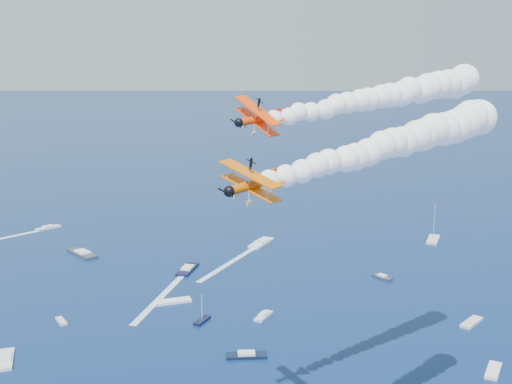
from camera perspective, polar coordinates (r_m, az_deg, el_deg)
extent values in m
cube|color=black|center=(217.56, -5.79, -6.50)|extent=(8.58, 12.78, 0.70)
cube|color=white|center=(244.20, 0.44, -4.30)|extent=(11.51, 13.34, 0.70)
cube|color=silver|center=(275.31, -17.11, -2.91)|extent=(9.73, 7.96, 0.70)
cube|color=silver|center=(186.28, 17.71, -10.42)|extent=(8.47, 7.47, 0.70)
cube|color=#2E343D|center=(239.60, -14.42, -5.04)|extent=(11.21, 14.56, 0.70)
cube|color=#2E333D|center=(212.97, 10.59, -7.09)|extent=(4.98, 7.01, 0.70)
cube|color=silver|center=(168.82, -20.38, -13.10)|extent=(4.36, 11.00, 0.70)
cube|color=white|center=(192.56, -7.01, -9.12)|extent=(10.49, 4.52, 0.70)
cube|color=silver|center=(256.48, 14.71, -3.89)|extent=(9.45, 12.12, 0.70)
cube|color=silver|center=(185.46, -16.10, -10.42)|extent=(3.49, 5.53, 0.70)
cube|color=silver|center=(181.47, 0.64, -10.42)|extent=(6.32, 7.15, 0.70)
cube|color=black|center=(160.55, -0.81, -13.63)|extent=(9.75, 4.16, 0.70)
cube|color=white|center=(162.72, 19.37, -14.02)|extent=(7.25, 8.29, 0.70)
cube|color=black|center=(179.33, -4.57, -10.75)|extent=(5.21, 6.23, 0.70)
cube|color=white|center=(195.55, -8.17, -8.91)|extent=(17.37, 35.49, 0.04)
cube|color=white|center=(222.41, -2.40, -6.11)|extent=(24.39, 31.61, 0.04)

